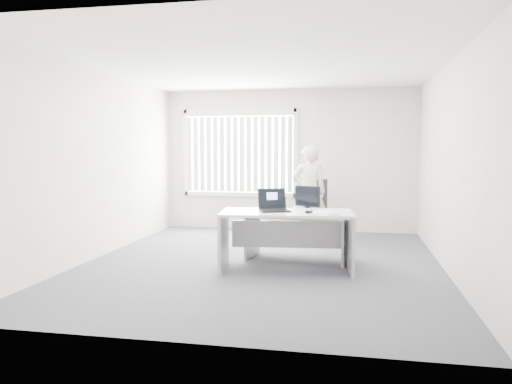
% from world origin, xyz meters
% --- Properties ---
extents(ground, '(6.00, 6.00, 0.00)m').
position_xyz_m(ground, '(0.00, 0.00, 0.00)').
color(ground, '#585860').
rests_on(ground, ground).
extents(wall_back, '(5.00, 0.02, 2.80)m').
position_xyz_m(wall_back, '(0.00, 3.00, 1.40)').
color(wall_back, silver).
rests_on(wall_back, ground).
extents(wall_front, '(5.00, 0.02, 2.80)m').
position_xyz_m(wall_front, '(0.00, -3.00, 1.40)').
color(wall_front, silver).
rests_on(wall_front, ground).
extents(wall_left, '(0.02, 6.00, 2.80)m').
position_xyz_m(wall_left, '(-2.50, 0.00, 1.40)').
color(wall_left, silver).
rests_on(wall_left, ground).
extents(wall_right, '(0.02, 6.00, 2.80)m').
position_xyz_m(wall_right, '(2.50, 0.00, 1.40)').
color(wall_right, silver).
rests_on(wall_right, ground).
extents(ceiling, '(5.00, 6.00, 0.02)m').
position_xyz_m(ceiling, '(0.00, 0.00, 2.80)').
color(ceiling, white).
rests_on(ceiling, wall_back).
extents(window, '(2.32, 0.06, 1.76)m').
position_xyz_m(window, '(-1.00, 2.96, 1.55)').
color(window, silver).
rests_on(window, wall_back).
extents(blinds, '(2.20, 0.10, 1.50)m').
position_xyz_m(blinds, '(-1.00, 2.90, 1.52)').
color(blinds, silver).
rests_on(blinds, wall_back).
extents(desk_near, '(1.83, 1.00, 0.80)m').
position_xyz_m(desk_near, '(0.40, -0.33, 0.58)').
color(desk_near, silver).
rests_on(desk_near, ground).
extents(desk_far, '(1.53, 0.87, 0.66)m').
position_xyz_m(desk_far, '(0.48, 0.34, 0.48)').
color(desk_far, silver).
rests_on(desk_far, ground).
extents(office_chair, '(0.76, 0.76, 1.06)m').
position_xyz_m(office_chair, '(0.63, 2.35, 0.33)').
color(office_chair, black).
rests_on(office_chair, ground).
extents(person, '(0.70, 0.54, 1.70)m').
position_xyz_m(person, '(0.49, 2.11, 0.85)').
color(person, silver).
rests_on(person, ground).
extents(laptop, '(0.49, 0.46, 0.30)m').
position_xyz_m(laptop, '(0.24, -0.35, 0.95)').
color(laptop, black).
rests_on(laptop, desk_near).
extents(paper_sheet, '(0.33, 0.30, 0.00)m').
position_xyz_m(paper_sheet, '(0.81, -0.31, 0.80)').
color(paper_sheet, white).
rests_on(paper_sheet, desk_near).
extents(mouse, '(0.09, 0.12, 0.05)m').
position_xyz_m(mouse, '(0.71, -0.42, 0.82)').
color(mouse, '#BBBBBD').
rests_on(mouse, paper_sheet).
extents(booklet, '(0.15, 0.20, 0.01)m').
position_xyz_m(booklet, '(1.05, -0.51, 0.80)').
color(booklet, silver).
rests_on(booklet, desk_near).
extents(keyboard, '(0.43, 0.18, 0.02)m').
position_xyz_m(keyboard, '(0.59, 0.17, 0.67)').
color(keyboard, black).
rests_on(keyboard, desk_far).
extents(monitor, '(0.43, 0.28, 0.41)m').
position_xyz_m(monitor, '(0.60, 0.56, 0.87)').
color(monitor, black).
rests_on(monitor, desk_far).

